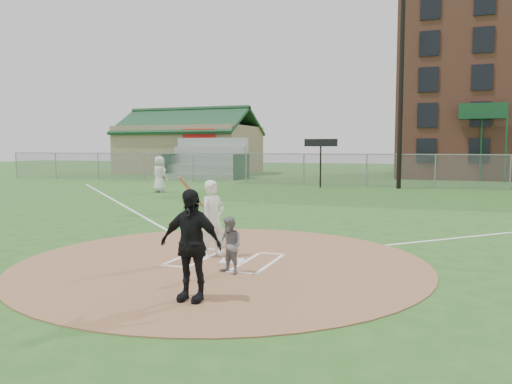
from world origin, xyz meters
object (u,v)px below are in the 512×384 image
(umpire, at_px, (191,245))
(batter_at_plate, at_px, (213,218))
(catcher, at_px, (230,245))
(home_plate, at_px, (232,261))
(ondeck_player, at_px, (160,174))

(umpire, bearing_deg, batter_at_plate, 108.29)
(catcher, height_order, umpire, umpire)
(home_plate, xyz_separation_m, ondeck_player, (-10.08, 13.98, 0.93))
(home_plate, height_order, ondeck_player, ondeck_player)
(umpire, distance_m, ondeck_player, 19.62)
(home_plate, bearing_deg, umpire, -81.09)
(home_plate, relative_size, batter_at_plate, 0.27)
(catcher, distance_m, umpire, 1.73)
(catcher, xyz_separation_m, umpire, (0.07, -1.70, 0.33))
(umpire, distance_m, batter_at_plate, 3.09)
(home_plate, relative_size, catcher, 0.44)
(catcher, xyz_separation_m, batter_at_plate, (-0.92, 1.23, 0.30))
(catcher, bearing_deg, home_plate, 133.85)
(catcher, bearing_deg, umpire, -64.24)
(umpire, relative_size, batter_at_plate, 0.97)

